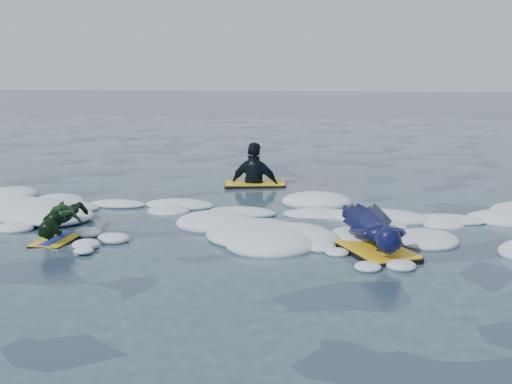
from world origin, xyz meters
TOP-DOWN VIEW (x-y plane):
  - ground at (0.00, 0.00)m, footprint 120.00×120.00m
  - foam_band at (0.00, 1.03)m, footprint 12.00×3.10m
  - prone_woman_unit at (2.84, -0.20)m, footprint 1.14×1.87m
  - prone_child_unit at (-1.06, -0.40)m, footprint 0.69×1.20m
  - waiting_rider_unit at (0.73, 3.70)m, footprint 1.22×0.82m

SIDE VIEW (x-z plane):
  - waiting_rider_unit at x=0.73m, z-range -0.85..0.83m
  - ground at x=0.00m, z-range 0.00..0.00m
  - foam_band at x=0.00m, z-range -0.15..0.15m
  - prone_child_unit at x=-1.06m, z-range 0.00..0.45m
  - prone_woman_unit at x=2.84m, z-range 0.01..0.47m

